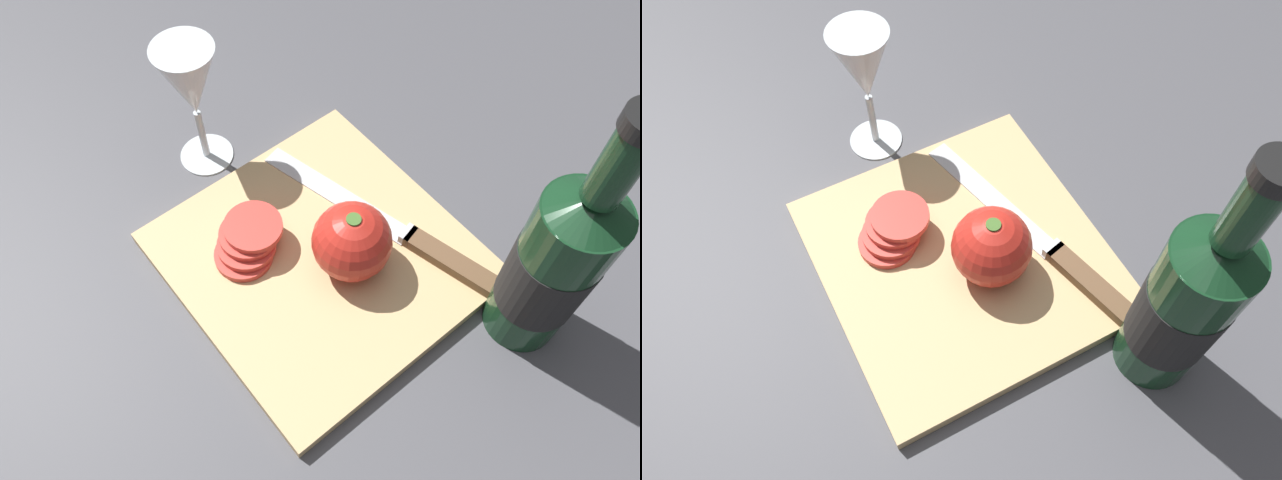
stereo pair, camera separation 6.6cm
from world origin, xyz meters
The scene contains 7 objects.
ground_plane centered at (0.00, 0.00, 0.00)m, with size 3.00×3.00×0.00m, color #4C4C51.
cutting_board centered at (0.06, 0.02, 0.01)m, with size 0.31×0.30×0.02m.
wine_bottle centered at (0.25, 0.14, 0.12)m, with size 0.08×0.08×0.32m.
wine_glass centered at (-0.15, 0.01, 0.12)m, with size 0.07×0.07×0.17m.
whole_tomato centered at (0.09, 0.04, 0.06)m, with size 0.08×0.08×0.09m.
knife centered at (0.12, 0.12, 0.02)m, with size 0.31×0.10×0.01m.
tomato_slice_stack_near centered at (0.00, -0.03, 0.03)m, with size 0.07×0.09×0.03m.
Camera 2 is at (0.36, -0.14, 0.61)m, focal length 35.00 mm.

